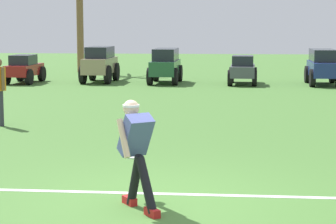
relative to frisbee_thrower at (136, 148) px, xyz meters
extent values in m
plane|color=#43712F|center=(0.24, 0.29, -0.79)|extent=(80.00, 80.00, 0.00)
cube|color=white|center=(0.24, 0.72, -0.79)|extent=(22.36, 0.33, 0.01)
cylinder|color=black|center=(-0.02, 0.03, -0.43)|extent=(0.30, 0.36, 0.72)
cube|color=red|center=(-0.12, 0.16, -0.74)|extent=(0.23, 0.27, 0.10)
cylinder|color=black|center=(0.15, -0.22, -0.43)|extent=(0.35, 0.43, 0.69)
cube|color=red|center=(0.24, -0.34, -0.74)|extent=(0.23, 0.27, 0.10)
cube|color=#4C5699|center=(-0.01, 0.01, 0.17)|extent=(0.53, 0.55, 0.57)
sphere|color=beige|center=(-0.08, 0.11, 0.50)|extent=(0.29, 0.29, 0.21)
cylinder|color=white|center=(-0.08, 0.11, 0.53)|extent=(0.30, 0.30, 0.03)
cylinder|color=beige|center=(-0.02, 0.34, 0.03)|extent=(0.40, 0.51, 0.27)
cylinder|color=beige|center=(-0.14, -0.15, 0.15)|extent=(0.23, 0.28, 0.49)
cylinder|color=white|center=(-0.11, 0.51, -0.19)|extent=(0.31, 0.31, 0.08)
cylinder|color=#33333D|center=(-3.98, 6.36, -0.38)|extent=(0.16, 0.16, 0.82)
cylinder|color=brown|center=(-3.89, 6.28, 0.31)|extent=(0.10, 0.10, 0.52)
cube|color=maroon|center=(-6.66, 16.83, -0.28)|extent=(0.99, 2.24, 0.42)
cube|color=#1E232B|center=(-6.67, 16.73, 0.12)|extent=(0.84, 1.13, 0.38)
cylinder|color=black|center=(-7.08, 17.62, -0.49)|extent=(0.21, 0.61, 0.60)
cylinder|color=black|center=(-6.18, 17.58, -0.49)|extent=(0.21, 0.61, 0.60)
cylinder|color=black|center=(-7.15, 16.08, -0.49)|extent=(0.21, 0.61, 0.60)
cylinder|color=black|center=(-6.25, 16.04, -0.49)|extent=(0.21, 0.61, 0.60)
cube|color=#998466|center=(-3.78, 17.40, -0.13)|extent=(1.07, 2.39, 0.60)
cube|color=#1E232B|center=(-3.78, 17.45, 0.39)|extent=(0.92, 1.58, 0.44)
cylinder|color=black|center=(-4.24, 18.20, -0.43)|extent=(0.21, 0.73, 0.72)
cylinder|color=black|center=(-3.26, 18.16, -0.43)|extent=(0.21, 0.73, 0.72)
cylinder|color=black|center=(-4.30, 16.64, -0.43)|extent=(0.21, 0.73, 0.72)
cylinder|color=black|center=(-3.32, 16.60, -0.43)|extent=(0.21, 0.73, 0.72)
cube|color=#235133|center=(-1.16, 17.18, -0.18)|extent=(1.05, 2.43, 0.55)
cube|color=#1E232B|center=(-1.16, 17.33, 0.32)|extent=(0.91, 1.83, 0.46)
cylinder|color=black|center=(-1.61, 18.04, -0.46)|extent=(0.20, 0.67, 0.66)
cylinder|color=black|center=(-0.65, 18.00, -0.46)|extent=(0.20, 0.67, 0.66)
cylinder|color=black|center=(-1.67, 16.37, -0.46)|extent=(0.20, 0.67, 0.66)
cylinder|color=black|center=(-0.72, 16.33, -0.46)|extent=(0.20, 0.67, 0.66)
cube|color=#474C51|center=(1.83, 17.03, -0.28)|extent=(1.00, 2.24, 0.42)
cube|color=#1E232B|center=(1.83, 16.93, 0.12)|extent=(0.84, 1.13, 0.38)
cylinder|color=black|center=(1.42, 17.82, -0.49)|extent=(0.21, 0.61, 0.60)
cylinder|color=black|center=(2.32, 17.78, -0.49)|extent=(0.21, 0.61, 0.60)
cylinder|color=black|center=(1.35, 16.28, -0.49)|extent=(0.21, 0.61, 0.60)
cylinder|color=black|center=(2.25, 16.24, -0.49)|extent=(0.21, 0.61, 0.60)
cube|color=navy|center=(4.85, 17.01, -0.18)|extent=(0.99, 2.41, 0.55)
cube|color=#1E232B|center=(4.85, 17.16, 0.32)|extent=(0.87, 1.81, 0.46)
cylinder|color=black|center=(4.38, 17.85, -0.46)|extent=(0.19, 0.66, 0.66)
cylinder|color=black|center=(5.34, 17.84, -0.46)|extent=(0.19, 0.66, 0.66)
cylinder|color=black|center=(4.36, 16.18, -0.46)|extent=(0.19, 0.66, 0.66)
cylinder|color=brown|center=(-5.64, 22.36, 1.98)|extent=(0.32, 0.32, 5.53)
camera|label=1|loc=(1.10, -8.14, 1.61)|focal=70.00mm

